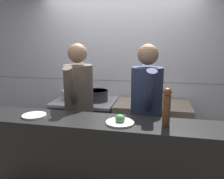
{
  "coord_description": "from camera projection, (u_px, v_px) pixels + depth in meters",
  "views": [
    {
      "loc": [
        0.62,
        -2.21,
        1.75
      ],
      "look_at": [
        0.02,
        0.57,
        1.15
      ],
      "focal_mm": 35.0,
      "sensor_mm": 36.0,
      "label": 1
    }
  ],
  "objects": [
    {
      "name": "plated_dish_main",
      "position": [
        34.0,
        115.0,
        2.18
      ],
      "size": [
        0.23,
        0.23,
        0.02
      ],
      "color": "white",
      "rests_on": "pass_counter"
    },
    {
      "name": "mixing_bowl_steel",
      "position": [
        156.0,
        102.0,
        3.13
      ],
      "size": [
        0.21,
        0.21,
        0.08
      ],
      "color": "#B7BABF",
      "rests_on": "prep_counter"
    },
    {
      "name": "prep_counter",
      "position": [
        151.0,
        133.0,
        3.27
      ],
      "size": [
        1.08,
        0.65,
        0.89
      ],
      "color": "gray",
      "rests_on": "ground_plane"
    },
    {
      "name": "pepper_mill",
      "position": [
        167.0,
        106.0,
        1.89
      ],
      "size": [
        0.07,
        0.07,
        0.35
      ],
      "color": "brown",
      "rests_on": "pass_counter"
    },
    {
      "name": "chef_head_cook",
      "position": [
        79.0,
        107.0,
        2.73
      ],
      "size": [
        0.37,
        0.76,
        1.76
      ],
      "rotation": [
        0.0,
        0.0,
        0.02
      ],
      "color": "black",
      "rests_on": "ground_plane"
    },
    {
      "name": "pass_counter",
      "position": [
        99.0,
        170.0,
        2.18
      ],
      "size": [
        2.62,
        0.45,
        1.04
      ],
      "color": "black",
      "rests_on": "ground_plane"
    },
    {
      "name": "sauce_pot",
      "position": [
        97.0,
        95.0,
        3.34
      ],
      "size": [
        0.36,
        0.36,
        0.17
      ],
      "color": "#2D2D33",
      "rests_on": "oven_range"
    },
    {
      "name": "oven_range",
      "position": [
        86.0,
        127.0,
        3.48
      ],
      "size": [
        0.94,
        0.71,
        0.89
      ],
      "color": "#38383D",
      "rests_on": "ground_plane"
    },
    {
      "name": "chefs_knife",
      "position": [
        148.0,
        106.0,
        3.05
      ],
      "size": [
        0.34,
        0.07,
        0.02
      ],
      "color": "#B7BABF",
      "rests_on": "prep_counter"
    },
    {
      "name": "wall_back_tiled",
      "position": [
        120.0,
        71.0,
        3.59
      ],
      "size": [
        8.0,
        0.06,
        2.6
      ],
      "color": "silver",
      "rests_on": "ground_plane"
    },
    {
      "name": "plated_dish_appetiser",
      "position": [
        120.0,
        121.0,
        1.98
      ],
      "size": [
        0.26,
        0.26,
        0.09
      ],
      "color": "white",
      "rests_on": "pass_counter"
    },
    {
      "name": "chef_sous",
      "position": [
        146.0,
        112.0,
        2.51
      ],
      "size": [
        0.41,
        0.77,
        1.75
      ],
      "rotation": [
        0.0,
        0.0,
        0.18
      ],
      "color": "black",
      "rests_on": "ground_plane"
    },
    {
      "name": "stock_pot",
      "position": [
        72.0,
        95.0,
        3.39
      ],
      "size": [
        0.33,
        0.33,
        0.16
      ],
      "color": "#B7BABF",
      "rests_on": "oven_range"
    }
  ]
}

